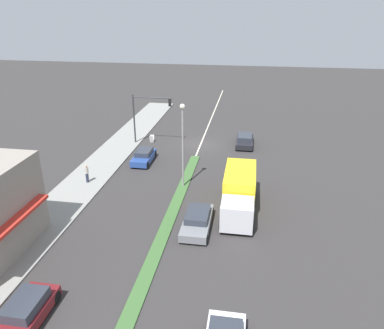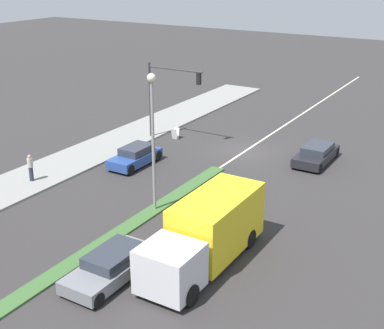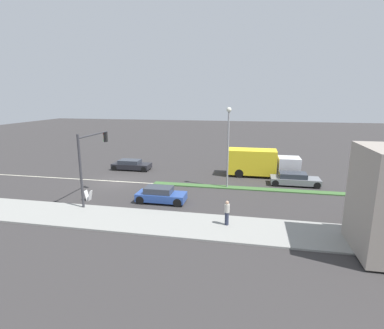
% 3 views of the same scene
% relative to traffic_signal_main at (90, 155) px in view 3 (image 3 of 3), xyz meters
% --- Properties ---
extents(ground_plane, '(160.00, 160.00, 0.00)m').
position_rel_traffic_signal_main_xyz_m(ground_plane, '(-6.12, 17.16, -3.90)').
color(ground_plane, '#333030').
extents(sidewalk_right, '(4.00, 73.00, 0.12)m').
position_rel_traffic_signal_main_xyz_m(sidewalk_right, '(2.88, 17.66, -3.84)').
color(sidewalk_right, gray).
rests_on(sidewalk_right, ground).
extents(lane_marking_center, '(0.16, 60.00, 0.01)m').
position_rel_traffic_signal_main_xyz_m(lane_marking_center, '(-6.12, -0.84, -3.90)').
color(lane_marking_center, beige).
rests_on(lane_marking_center, ground).
extents(traffic_signal_main, '(4.59, 0.34, 5.60)m').
position_rel_traffic_signal_main_xyz_m(traffic_signal_main, '(0.00, 0.00, 0.00)').
color(traffic_signal_main, '#333338').
rests_on(traffic_signal_main, sidewalk_right).
extents(street_lamp, '(0.44, 0.44, 7.37)m').
position_rel_traffic_signal_main_xyz_m(street_lamp, '(-6.12, 10.31, 0.88)').
color(street_lamp, gray).
rests_on(street_lamp, median_strip).
extents(pedestrian, '(0.34, 0.34, 1.66)m').
position_rel_traffic_signal_main_xyz_m(pedestrian, '(2.50, 11.02, -2.91)').
color(pedestrian, '#282D42').
rests_on(pedestrian, sidewalk_right).
extents(warning_aframe_sign, '(0.45, 0.53, 0.84)m').
position_rel_traffic_signal_main_xyz_m(warning_aframe_sign, '(-0.38, -0.60, -3.47)').
color(warning_aframe_sign, silver).
rests_on(warning_aframe_sign, ground).
extents(delivery_truck, '(2.44, 7.50, 2.87)m').
position_rel_traffic_signal_main_xyz_m(delivery_truck, '(-11.12, 13.40, -2.43)').
color(delivery_truck, silver).
rests_on(delivery_truck, ground).
extents(suv_grey, '(1.91, 4.59, 1.22)m').
position_rel_traffic_signal_main_xyz_m(suv_grey, '(-8.32, 16.61, -3.31)').
color(suv_grey, slate).
rests_on(suv_grey, ground).
extents(sedan_dark, '(1.89, 4.41, 1.17)m').
position_rel_traffic_signal_main_xyz_m(sedan_dark, '(-11.12, -1.32, -3.33)').
color(sedan_dark, black).
rests_on(sedan_dark, ground).
extents(coupe_blue, '(1.73, 3.96, 1.28)m').
position_rel_traffic_signal_main_xyz_m(coupe_blue, '(-1.12, 5.38, -3.28)').
color(coupe_blue, '#284793').
rests_on(coupe_blue, ground).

